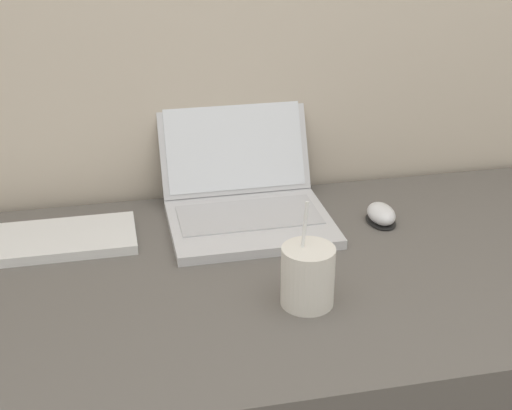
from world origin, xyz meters
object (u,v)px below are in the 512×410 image
object	(u,v)px
laptop	(245,197)
external_keyboard	(22,243)
computer_mouse	(381,215)
drink_cup	(308,275)

from	to	relation	value
laptop	external_keyboard	distance (m)	0.47
laptop	computer_mouse	bearing A→B (deg)	-17.80
drink_cup	computer_mouse	distance (m)	0.37
external_keyboard	drink_cup	bearing A→B (deg)	-32.16
computer_mouse	laptop	bearing A→B (deg)	162.20
computer_mouse	external_keyboard	bearing A→B (deg)	176.54
computer_mouse	external_keyboard	size ratio (longest dim) A/B	0.20
laptop	drink_cup	world-z (taller)	laptop
laptop	computer_mouse	size ratio (longest dim) A/B	4.00
laptop	external_keyboard	world-z (taller)	laptop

